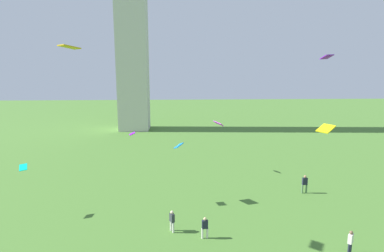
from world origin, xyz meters
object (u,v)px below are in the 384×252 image
person_2 (172,220)px  kite_flying_5 (69,47)px  kite_flying_1 (326,128)px  kite_flying_4 (218,123)px  kite_flying_6 (179,146)px  person_1 (205,226)px  person_0 (350,241)px  kite_flying_3 (23,167)px  kite_flying_2 (132,134)px  kite_flying_0 (327,57)px  person_3 (305,183)px

person_2 → kite_flying_5: size_ratio=1.18×
kite_flying_1 → kite_flying_4: bearing=69.3°
kite_flying_6 → kite_flying_5: bearing=-63.2°
person_1 → kite_flying_4: bearing=74.0°
person_0 → kite_flying_6: bearing=-82.6°
kite_flying_5 → kite_flying_1: bearing=-49.3°
kite_flying_3 → kite_flying_2: bearing=-100.1°
person_1 → kite_flying_1: bearing=-9.5°
person_0 → kite_flying_1: 7.47m
kite_flying_0 → kite_flying_1: bearing=-144.0°
kite_flying_5 → kite_flying_6: size_ratio=1.06×
kite_flying_3 → kite_flying_5: bearing=-150.8°
person_3 → kite_flying_3: kite_flying_3 is taller
kite_flying_5 → person_3: bearing=-25.3°
person_1 → kite_flying_6: 7.96m
kite_flying_0 → kite_flying_1: (-7.58, -15.93, -5.35)m
kite_flying_1 → kite_flying_5: size_ratio=1.02×
person_0 → person_1: (-9.28, 2.43, -0.02)m
kite_flying_2 → kite_flying_5: bearing=-35.5°
person_0 → kite_flying_0: kite_flying_0 is taller
person_2 → kite_flying_4: (5.28, 13.62, 4.88)m
person_2 → person_3: (12.87, 6.64, 0.09)m
person_1 → person_3: size_ratio=0.88×
person_1 → kite_flying_0: bearing=39.8°
kite_flying_2 → person_2: bearing=21.3°
person_2 → kite_flying_1: 12.64m
kite_flying_0 → kite_flying_4: (-12.60, -0.61, -7.60)m
person_0 → kite_flying_1: bearing=-96.9°
kite_flying_6 → kite_flying_0: bearing=99.4°
person_3 → kite_flying_5: 24.01m
person_1 → kite_flying_6: kite_flying_6 is taller
kite_flying_3 → person_1: bearing=-129.6°
kite_flying_3 → kite_flying_6: (12.54, 2.18, 1.08)m
person_3 → kite_flying_1: 11.22m
kite_flying_5 → kite_flying_6: bearing=-3.3°
kite_flying_2 → kite_flying_6: bearing=80.5°
kite_flying_2 → person_0: bearing=47.8°
person_3 → kite_flying_6: bearing=8.6°
person_3 → kite_flying_2: (-16.32, -1.48, 5.42)m
person_2 → kite_flying_6: bearing=-34.4°
kite_flying_3 → kite_flying_4: size_ratio=0.71×
person_0 → kite_flying_4: 18.87m
person_1 → kite_flying_0: kite_flying_0 is taller
kite_flying_3 → kite_flying_6: kite_flying_6 is taller
kite_flying_4 → kite_flying_6: (-4.70, -8.24, -0.55)m
person_0 → kite_flying_2: bearing=-73.8°
person_3 → person_0: bearing=85.7°
person_0 → kite_flying_4: kite_flying_4 is taller
person_3 → person_1: bearing=38.9°
kite_flying_2 → kite_flying_5: 9.79m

